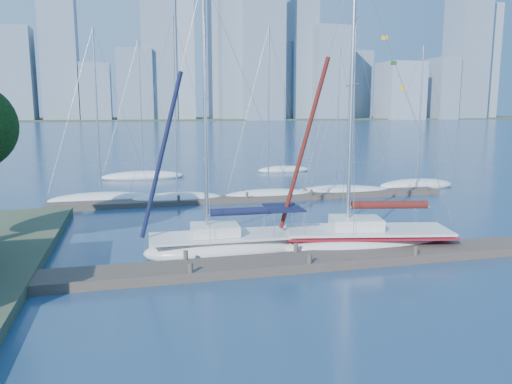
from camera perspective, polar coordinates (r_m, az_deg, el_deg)
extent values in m
plane|color=navy|center=(22.26, 5.30, -8.43)|extent=(700.00, 700.00, 0.00)
cube|color=#433931|center=(22.20, 5.31, -7.94)|extent=(26.00, 2.00, 0.40)
cube|color=#433931|center=(37.69, 0.18, -0.69)|extent=(30.00, 1.80, 0.36)
cube|color=#38472D|center=(340.12, -12.88, 8.09)|extent=(800.00, 100.00, 1.50)
ellipsoid|color=white|center=(24.05, -3.39, -6.47)|extent=(7.89, 2.77, 1.37)
cube|color=white|center=(23.88, -3.40, -4.99)|extent=(7.31, 2.55, 0.11)
cube|color=white|center=(23.72, -4.72, -4.31)|extent=(2.24, 1.73, 0.50)
cylinder|color=silver|center=(23.00, -5.83, 9.17)|extent=(0.16, 0.16, 11.62)
cylinder|color=silver|center=(23.80, -1.19, -2.42)|extent=(3.71, 0.19, 0.09)
cylinder|color=black|center=(23.78, -1.19, -2.21)|extent=(3.42, 0.46, 0.37)
cube|color=black|center=(24.19, 3.17, -1.80)|extent=(1.71, 2.22, 0.07)
ellipsoid|color=white|center=(25.38, 12.58, -5.78)|extent=(8.95, 4.51, 1.50)
cube|color=white|center=(25.21, 12.64, -4.24)|extent=(8.29, 4.16, 0.12)
cube|color=white|center=(24.99, 11.33, -3.49)|extent=(2.73, 2.28, 0.55)
cylinder|color=silver|center=(24.28, 10.86, 10.45)|extent=(0.18, 0.18, 12.62)
cylinder|color=silver|center=(25.25, 14.99, -1.64)|extent=(3.99, 0.94, 0.10)
cylinder|color=#511211|center=(25.23, 15.00, -1.42)|extent=(3.73, 1.16, 0.40)
cube|color=maroon|center=(25.25, 12.62, -4.62)|extent=(8.49, 4.31, 0.10)
ellipsoid|color=white|center=(38.58, -17.25, -0.84)|extent=(7.84, 5.16, 1.12)
cylinder|color=silver|center=(38.01, -17.73, 8.91)|extent=(0.12, 0.12, 11.46)
ellipsoid|color=white|center=(37.32, -8.96, -0.87)|extent=(7.12, 3.27, 1.10)
cylinder|color=silver|center=(36.73, -9.25, 9.95)|extent=(0.12, 0.12, 12.41)
ellipsoid|color=white|center=(38.54, 1.40, -0.44)|extent=(7.48, 4.28, 1.06)
cylinder|color=silver|center=(37.97, 1.44, 9.53)|extent=(0.12, 0.12, 11.80)
ellipsoid|color=white|center=(41.39, 9.13, 0.11)|extent=(7.29, 4.60, 0.99)
cylinder|color=silver|center=(40.85, 9.35, 8.57)|extent=(0.11, 0.11, 10.74)
ellipsoid|color=white|center=(41.00, 10.77, -0.02)|extent=(6.90, 2.20, 1.02)
cylinder|color=silver|center=(40.46, 11.07, 9.51)|extent=(0.11, 0.11, 12.10)
ellipsoid|color=white|center=(45.83, 17.85, 0.72)|extent=(7.31, 4.03, 1.18)
cylinder|color=silver|center=(45.35, 18.26, 8.69)|extent=(0.13, 0.13, 11.01)
ellipsoid|color=white|center=(50.78, -12.75, 1.75)|extent=(8.26, 5.25, 1.12)
cylinder|color=silver|center=(50.34, -13.04, 9.69)|extent=(0.12, 0.12, 12.41)
ellipsoid|color=white|center=(55.09, 3.18, 2.52)|extent=(5.87, 2.09, 0.95)
cylinder|color=silver|center=(54.71, 3.23, 7.90)|extent=(0.10, 0.10, 8.96)
cube|color=slate|center=(314.37, -26.02, 11.97)|extent=(21.49, 17.63, 51.31)
cube|color=#95A3B3|center=(332.19, -21.36, 11.29)|extent=(15.66, 17.61, 42.10)
cube|color=gray|center=(305.63, -17.80, 10.78)|extent=(16.56, 19.81, 32.34)
cube|color=slate|center=(306.97, -13.69, 11.77)|extent=(20.30, 16.86, 41.08)
cube|color=#95A3B3|center=(313.34, -9.01, 16.73)|extent=(18.79, 14.99, 94.01)
cube|color=gray|center=(331.52, -3.76, 15.02)|extent=(17.18, 17.46, 77.98)
cube|color=slate|center=(310.32, 0.74, 15.67)|extent=(23.93, 18.95, 80.66)
cube|color=#95A3B3|center=(330.19, 3.51, 12.46)|extent=(15.10, 17.11, 48.25)
cube|color=gray|center=(324.51, 8.56, 13.21)|extent=(24.32, 18.80, 57.11)
cube|color=slate|center=(364.11, 11.36, 11.86)|extent=(17.11, 17.52, 46.24)
cube|color=#95A3B3|center=(344.63, 16.15, 11.02)|extent=(25.09, 23.94, 36.63)
cube|color=gray|center=(360.85, 20.42, 10.99)|extent=(14.06, 21.38, 39.98)
cube|color=slate|center=(376.63, 22.92, 15.02)|extent=(21.14, 23.60, 95.89)
cube|color=#95A3B3|center=(407.65, 24.35, 13.36)|extent=(18.46, 17.08, 80.43)
cube|color=slate|center=(315.98, -21.73, 17.60)|extent=(19.37, 18.00, 109.99)
cube|color=slate|center=(313.53, -11.20, 17.35)|extent=(19.72, 18.00, 101.44)
cube|color=slate|center=(318.67, -2.71, 16.71)|extent=(16.25, 18.00, 94.04)
cube|color=slate|center=(329.71, 5.28, 15.38)|extent=(16.43, 18.00, 81.96)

